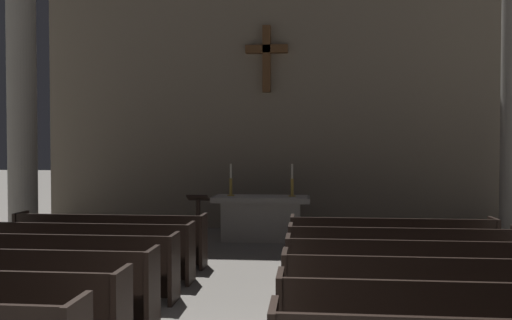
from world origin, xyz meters
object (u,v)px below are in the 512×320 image
Objects in this scene: column_left_second at (22,86)px; pew_left_row_3 at (16,285)px; pew_left_row_4 at (56,266)px; pew_right_row_6 at (391,244)px; pew_left_row_6 at (110,240)px; lectern at (198,223)px; candlestick_right at (292,186)px; altar at (261,217)px; pew_right_row_5 at (402,257)px; pew_left_row_5 at (86,251)px; candlestick_left at (231,185)px; pew_right_row_3 at (435,296)px; pew_right_row_4 at (416,274)px.

pew_left_row_3 is at bearing -61.96° from column_left_second.
pew_left_row_4 is 5.38m from pew_right_row_6.
pew_left_row_6 is 2.98× the size of lectern.
column_left_second reaches higher than pew_left_row_4.
candlestick_right is at bearing 41.96° from pew_left_row_6.
altar is at bearing 63.42° from pew_left_row_4.
pew_left_row_3 and pew_right_row_5 have the same top height.
column_left_second is at bearing 123.54° from pew_left_row_4.
pew_left_row_5 and pew_right_row_6 have the same top height.
candlestick_left is (1.78, 6.00, 0.77)m from pew_left_row_3.
column_left_second is 3.25× the size of altar.
pew_left_row_6 is at bearing 147.62° from pew_right_row_3.
pew_left_row_6 and pew_right_row_5 have the same top height.
lectern is (-1.92, -1.20, -0.70)m from candlestick_right.
pew_right_row_3 is at bearing -11.94° from pew_left_row_4.
pew_left_row_3 is at bearing -104.72° from lectern.
candlestick_right reaches higher than pew_left_row_4.
altar is at bearing 57.60° from pew_left_row_5.
pew_right_row_5 is 4.36m from candlestick_right.
pew_right_row_6 is (4.95, 1.05, 0.00)m from pew_left_row_5.
column_left_second reaches higher than pew_left_row_3.
altar is at bearing 130.93° from pew_right_row_6.
pew_left_row_6 is (0.00, 3.14, 0.00)m from pew_left_row_3.
pew_left_row_3 is 6.30m from candlestick_left.
pew_left_row_6 is 5.06m from pew_right_row_5.
lectern reaches higher than pew_right_row_5.
pew_left_row_6 is at bearing 90.00° from pew_left_row_5.
pew_left_row_5 is 1.00× the size of pew_right_row_6.
pew_right_row_5 is at bearing -65.52° from candlestick_right.
pew_left_row_4 and pew_right_row_4 have the same top height.
candlestick_left reaches higher than pew_right_row_6.
column_left_second is at bearing 142.33° from pew_left_row_6.
pew_left_row_3 is 5.06m from pew_right_row_4.
pew_left_row_6 is at bearing 180.00° from pew_right_row_6.
pew_right_row_4 is 5.32m from candlestick_right.
pew_left_row_4 is at bearing -122.69° from candlestick_right.
altar is at bearing 180.00° from candlestick_right.
column_left_second is at bearing 164.28° from pew_right_row_6.
pew_right_row_3 is 2.98× the size of lectern.
pew_right_row_3 is at bearing -34.39° from column_left_second.
pew_right_row_3 is 0.48× the size of column_left_second.
candlestick_right is at bearing 62.09° from pew_left_row_3.
pew_left_row_3 is at bearing -147.62° from pew_right_row_6.
lectern is at bearing 75.28° from pew_left_row_3.
pew_left_row_6 is 5.38m from pew_right_row_4.
pew_right_row_4 is 4.69× the size of candlestick_left.
pew_left_row_3 is at bearing 180.00° from pew_right_row_3.
pew_right_row_6 is at bearing 90.00° from pew_right_row_4.
pew_left_row_3 and pew_right_row_6 have the same top height.
pew_left_row_5 is 1.00× the size of pew_right_row_4.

